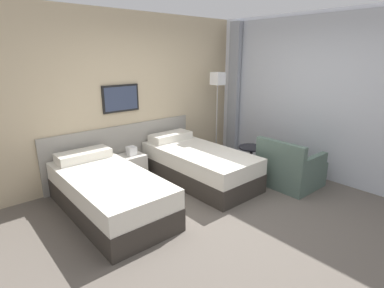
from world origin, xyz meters
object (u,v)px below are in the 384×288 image
Objects in this scene: bed_near_door at (108,192)px; bed_near_window at (198,164)px; nightstand at (132,166)px; floor_lamp at (217,89)px; armchair at (289,170)px; side_table at (251,156)px.

bed_near_window is (1.60, 0.00, 0.00)m from bed_near_door.
nightstand is at bearing 43.60° from bed_near_door.
floor_lamp is 2.03m from armchair.
armchair is (1.78, -1.85, 0.03)m from nightstand.
bed_near_door is at bearing -167.32° from floor_lamp.
bed_near_window is at bearing 0.00° from bed_near_door.
armchair is (0.98, -1.09, -0.02)m from bed_near_window.
nightstand is 2.17m from floor_lamp.
nightstand is at bearing 174.55° from floor_lamp.
side_table is (-0.20, -1.03, -1.04)m from floor_lamp.
nightstand is (-0.80, 0.76, -0.05)m from bed_near_window.
bed_near_window is 2.39× the size of armchair.
nightstand is at bearing 143.31° from side_table.
bed_near_door is at bearing -136.40° from nightstand.
side_table is 0.68m from armchair.
bed_near_window is 3.51× the size of nightstand.
floor_lamp is 1.48m from side_table.
floor_lamp is (2.62, 0.59, 1.12)m from bed_near_door.
bed_near_door is 3.51× the size of nightstand.
bed_near_door is 1.00× the size of bed_near_window.
nightstand is (0.80, 0.76, -0.05)m from bed_near_door.
bed_near_window is 0.93m from side_table.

